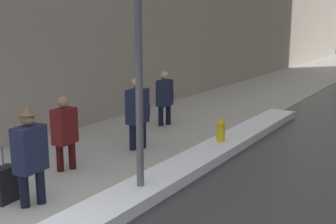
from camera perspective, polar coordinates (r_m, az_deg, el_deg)
The scene contains 9 objects.
sidewalk_slab at distance 19.28m, azimuth 13.87°, elevation 3.19°, with size 4.00×80.00×0.01m.
snow_bank_curb at distance 8.97m, azimuth 5.26°, elevation -5.82°, with size 0.77×10.09×0.20m.
lamp_post at distance 6.57m, azimuth -4.07°, elevation 12.53°, with size 0.28×0.28×4.83m.
pedestrian_in_fedora at distance 6.83m, azimuth -18.20°, elevation -5.19°, with size 0.34×0.52×1.62m.
pedestrian_trailing at distance 8.32m, azimuth -13.82°, elevation -2.40°, with size 0.32×0.50×1.47m.
pedestrian_in_glasses at distance 9.47m, azimuth -4.12°, elevation 0.26°, with size 0.36×0.76×1.65m.
pedestrian_with_shoulder_bag at distance 11.72m, azimuth -0.44°, elevation 2.21°, with size 0.33×0.72×1.53m.
rolling_suitcase at distance 7.28m, azimuth -21.22°, elevation -9.20°, with size 0.25×0.38×0.95m.
fire_hydrant at distance 9.64m, azimuth 7.15°, elevation -3.06°, with size 0.20×0.20×0.70m.
Camera 1 is at (4.15, -3.06, 2.83)m, focal length 45.00 mm.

